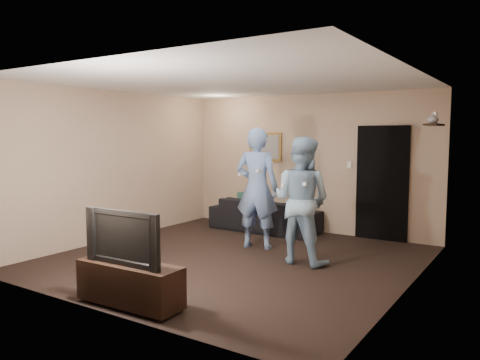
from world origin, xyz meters
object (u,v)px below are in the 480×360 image
Objects in this scene: television at (129,236)px; tv_console at (130,283)px; wii_player_left at (257,188)px; wii_player_right at (301,200)px; sofa at (265,215)px.

tv_console is at bearing 0.00° from television.
wii_player_right is (1.00, -0.42, -0.07)m from wii_player_left.
sofa is 2.36m from wii_player_right.
wii_player_left is (-0.21, 3.00, 0.22)m from television.
sofa is 2.07× the size of television.
television is at bearing 0.00° from tv_console.
wii_player_right is (0.78, 2.58, 0.66)m from tv_console.
wii_player_right is at bearing 71.53° from tv_console.
tv_console is 3.10m from wii_player_left.
tv_console is 0.68× the size of wii_player_right.
wii_player_right is (0.78, 2.58, 0.14)m from television.
television is 3.02m from wii_player_left.
wii_player_left reaches higher than wii_player_right.
television reaches higher than tv_console.
wii_player_left is (-0.21, 3.00, 0.73)m from tv_console.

